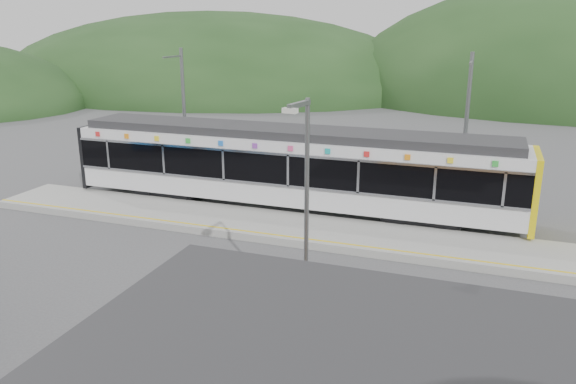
% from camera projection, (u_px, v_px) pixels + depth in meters
% --- Properties ---
extents(ground, '(120.00, 120.00, 0.00)m').
position_uv_depth(ground, '(241.00, 259.00, 20.12)').
color(ground, '#4C4C4F').
rests_on(ground, ground).
extents(hills, '(146.00, 149.00, 26.00)m').
position_uv_depth(hills, '(433.00, 231.00, 22.89)').
color(hills, '#1E3D19').
rests_on(hills, ground).
extents(platform, '(26.00, 3.20, 0.30)m').
position_uv_depth(platform, '(274.00, 226.00, 23.05)').
color(platform, '#9E9E99').
rests_on(platform, ground).
extents(yellow_line, '(26.00, 0.10, 0.01)m').
position_uv_depth(yellow_line, '(262.00, 233.00, 21.84)').
color(yellow_line, yellow).
rests_on(yellow_line, platform).
extents(train, '(20.44, 3.01, 3.74)m').
position_uv_depth(train, '(289.00, 165.00, 25.04)').
color(train, black).
rests_on(train, ground).
extents(catenary_mast_west, '(0.18, 1.80, 7.00)m').
position_uv_depth(catenary_mast_west, '(184.00, 114.00, 29.07)').
color(catenary_mast_west, slate).
rests_on(catenary_mast_west, ground).
extents(catenary_mast_east, '(0.18, 1.80, 7.00)m').
position_uv_depth(catenary_mast_east, '(465.00, 131.00, 24.55)').
color(catenary_mast_east, slate).
rests_on(catenary_mast_east, ground).
extents(lamp_post, '(0.37, 1.12, 6.35)m').
position_uv_depth(lamp_post, '(305.00, 199.00, 14.39)').
color(lamp_post, slate).
rests_on(lamp_post, ground).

